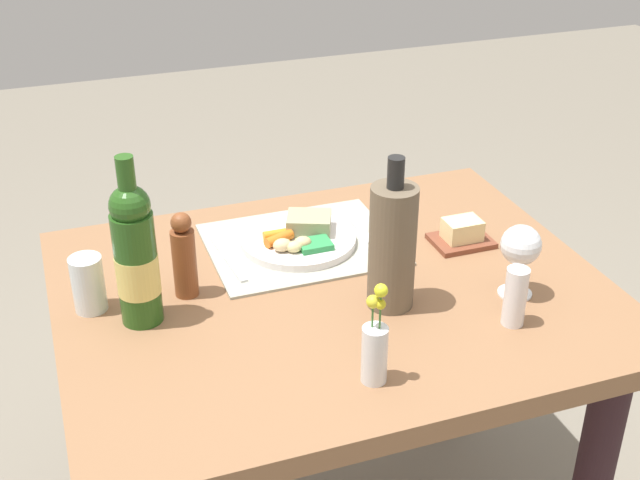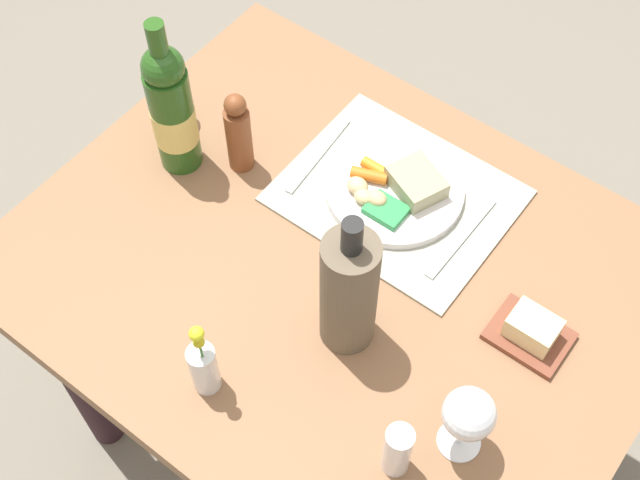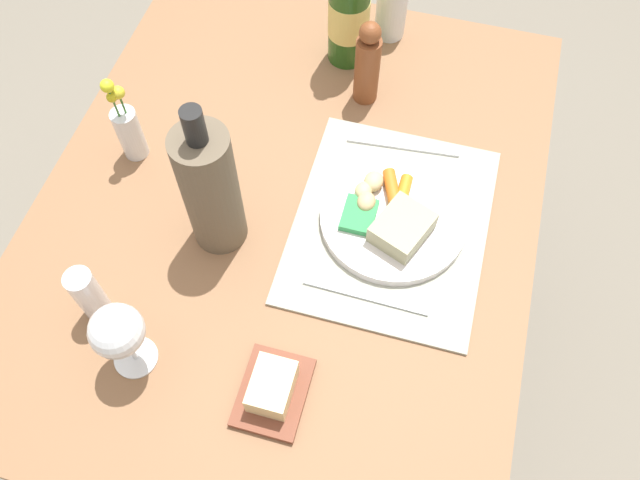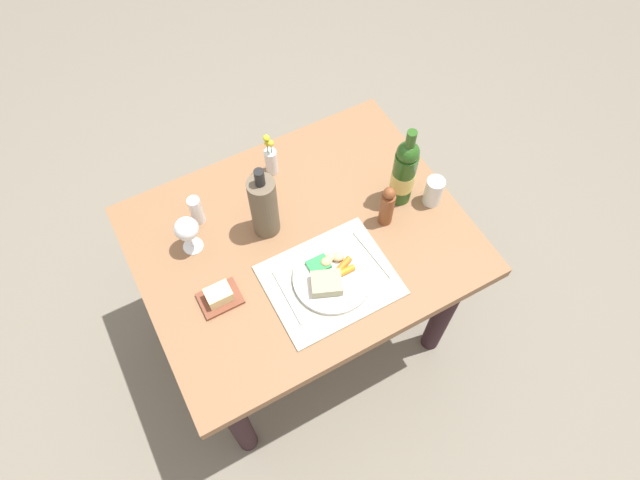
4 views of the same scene
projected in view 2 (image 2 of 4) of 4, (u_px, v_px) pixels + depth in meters
The scene contains 14 objects.
ground_plane at pixel (333, 430), 2.14m from camera, with size 8.00×8.00×0.00m, color slate.
dining_table at pixel (338, 305), 1.60m from camera, with size 1.10×0.88×0.78m.
placemat at pixel (397, 196), 1.57m from camera, with size 0.41×0.33×0.01m, color #9FA090.
dinner_plate at pixel (396, 188), 1.56m from camera, with size 0.26×0.26×0.05m.
fork at pixel (461, 237), 1.51m from camera, with size 0.02×0.21×0.01m, color silver.
knife at pixel (319, 155), 1.62m from camera, with size 0.01×0.21×0.01m, color silver.
pepper_mill at pixel (238, 133), 1.54m from camera, with size 0.05×0.05×0.18m.
butter_dish at pixel (531, 331), 1.39m from camera, with size 0.13×0.10×0.06m.
salt_shaker at pixel (397, 450), 1.24m from camera, with size 0.04×0.04×0.12m, color white.
water_tumbler at pixel (169, 99), 1.64m from camera, with size 0.06×0.06×0.11m.
flower_vase at pixel (203, 365), 1.31m from camera, with size 0.05×0.05×0.19m.
wine_bottle at pixel (172, 109), 1.51m from camera, with size 0.08×0.08×0.34m.
wine_glass at pixel (469, 415), 1.22m from camera, with size 0.08×0.08×0.15m.
cooler_bottle at pixel (349, 291), 1.31m from camera, with size 0.09×0.09×0.31m.
Camera 2 is at (-0.45, 0.65, 2.04)m, focal length 47.79 mm.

